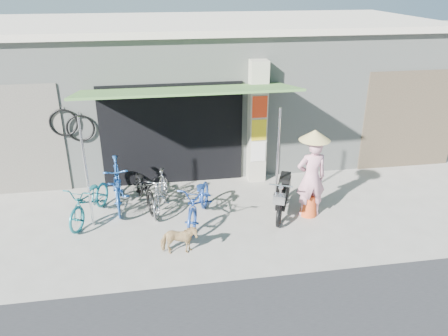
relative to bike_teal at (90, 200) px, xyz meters
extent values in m
plane|color=#9D988E|center=(3.06, -1.04, -0.44)|extent=(80.00, 80.00, 0.00)
cube|color=gray|center=(3.06, 4.06, 1.31)|extent=(12.00, 5.00, 3.50)
cube|color=beige|center=(3.06, 4.06, 3.14)|extent=(12.30, 5.30, 0.16)
cube|color=black|center=(1.86, 1.54, 0.81)|extent=(3.40, 0.06, 2.50)
cube|color=black|center=(1.86, 1.55, 0.11)|extent=(3.06, 0.04, 1.10)
torus|color=black|center=(-0.24, 1.50, 1.11)|extent=(0.65, 0.05, 0.65)
cylinder|color=silver|center=(-0.24, 1.52, 1.43)|extent=(0.02, 0.02, 0.12)
torus|color=black|center=(-0.59, 1.50, 1.26)|extent=(0.65, 0.05, 0.65)
cylinder|color=silver|center=(-0.59, 1.52, 1.58)|extent=(0.02, 0.02, 0.12)
cube|color=#B8B29D|center=(3.91, 1.41, 1.06)|extent=(0.42, 0.42, 3.00)
cube|color=red|center=(3.91, 1.19, 1.51)|extent=(0.36, 0.02, 0.52)
cube|color=yellow|center=(3.91, 1.19, 0.94)|extent=(0.36, 0.02, 0.52)
cube|color=silver|center=(3.91, 1.19, 0.38)|extent=(0.36, 0.02, 0.50)
cube|color=#406C30|center=(2.16, 0.61, 2.11)|extent=(4.60, 1.88, 0.35)
cylinder|color=silver|center=(0.06, -0.29, 0.74)|extent=(0.05, 0.05, 2.36)
cylinder|color=silver|center=(3.96, -0.29, 0.74)|extent=(0.05, 0.05, 2.36)
cube|color=brown|center=(8.06, 1.55, 0.86)|extent=(2.60, 0.06, 2.60)
cube|color=#6B665B|center=(-1.94, 1.55, 0.86)|extent=(2.60, 0.06, 2.60)
imported|color=#196A73|center=(0.00, 0.00, 0.00)|extent=(1.14, 1.77, 0.88)
imported|color=#22539F|center=(0.55, 0.49, 0.10)|extent=(0.63, 1.84, 1.09)
imported|color=black|center=(1.14, 0.44, -0.01)|extent=(0.97, 1.71, 0.85)
imported|color=#A0A1A5|center=(1.48, 0.16, 0.00)|extent=(0.73, 1.53, 0.88)
imported|color=#214399|center=(2.26, -0.47, 0.04)|extent=(1.18, 1.92, 0.95)
imported|color=tan|center=(1.76, -1.58, -0.14)|extent=(0.71, 0.35, 0.59)
torus|color=black|center=(3.86, -0.94, -0.20)|extent=(0.26, 0.48, 0.48)
torus|color=black|center=(4.32, 0.15, -0.20)|extent=(0.26, 0.48, 0.48)
cube|color=black|center=(4.09, -0.40, -0.13)|extent=(0.52, 0.87, 0.09)
cube|color=black|center=(4.21, -0.10, 0.07)|extent=(0.41, 0.55, 0.31)
cube|color=black|center=(4.21, -0.10, 0.26)|extent=(0.40, 0.55, 0.08)
cube|color=black|center=(3.93, -0.77, 0.12)|extent=(0.22, 0.16, 0.51)
cylinder|color=silver|center=(3.87, -0.92, 0.49)|extent=(0.45, 0.21, 0.03)
cube|color=silver|center=(3.80, -1.07, 0.27)|extent=(0.29, 0.26, 0.18)
imported|color=pink|center=(4.63, -0.58, 0.44)|extent=(0.65, 0.44, 1.76)
cone|color=#D1481D|center=(4.63, -0.58, -0.21)|extent=(0.38, 0.38, 0.46)
cone|color=tan|center=(4.63, -0.58, 1.39)|extent=(0.64, 0.64, 0.22)
camera|label=1|loc=(1.49, -8.46, 4.35)|focal=35.00mm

